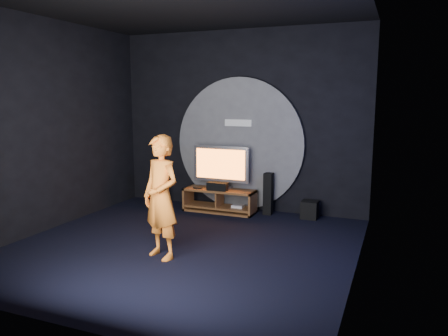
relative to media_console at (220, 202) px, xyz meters
The scene contains 15 objects.
floor 2.07m from the media_console, 83.11° to the right, with size 5.00×5.00×0.00m, color black.
back_wall 1.64m from the media_console, 61.15° to the left, with size 5.00×0.04×3.50m, color black.
front_wall 4.81m from the media_console, 86.88° to the right, with size 5.00×0.04×3.50m, color black.
left_wall 3.42m from the media_console, 137.69° to the right, with size 0.04×5.00×3.50m, color black.
right_wall 3.76m from the media_console, 36.72° to the right, with size 0.04×5.00×3.50m, color black.
ceiling 3.90m from the media_console, 83.11° to the right, with size 5.00×5.00×0.01m, color black.
wall_disc_panel 1.20m from the media_console, 57.81° to the left, with size 2.60×0.11×2.60m.
media_console is the anchor object (origin of this frame).
tv 0.72m from the media_console, 95.99° to the left, with size 1.13×0.22×0.84m.
center_speaker 0.35m from the media_console, 93.86° to the right, with size 0.40×0.15×0.15m, color black.
remote 0.52m from the media_console, 164.27° to the right, with size 0.18×0.05×0.02m, color black.
tower_speaker_left 1.29m from the media_console, behind, with size 0.16×0.18×0.80m, color black.
tower_speaker_right 0.96m from the media_console, 11.09° to the left, with size 0.16×0.18×0.80m, color black.
subwoofer 1.73m from the media_console, ahead, with size 0.30×0.30×0.33m, color black.
player 2.64m from the media_console, 85.78° to the right, with size 0.63×0.41×1.72m, color orange.
Camera 1 is at (2.94, -5.59, 2.23)m, focal length 35.00 mm.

